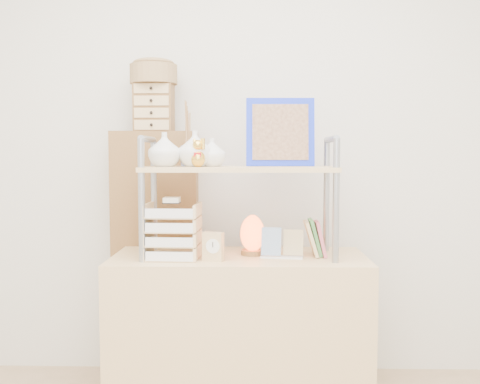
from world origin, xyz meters
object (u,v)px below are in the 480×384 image
object	(u,v)px
cabinet	(156,256)
letter_tray	(172,234)
salt_lamp	(252,235)
desk	(239,333)

from	to	relation	value
cabinet	letter_tray	xyz separation A→B (m)	(0.15, -0.44, 0.19)
letter_tray	salt_lamp	size ratio (longest dim) A/B	1.48
desk	cabinet	size ratio (longest dim) A/B	0.89
salt_lamp	cabinet	bearing A→B (deg)	146.55
cabinet	letter_tray	size ratio (longest dim) A/B	4.76
letter_tray	salt_lamp	world-z (taller)	letter_tray
desk	cabinet	distance (m)	0.66
cabinet	salt_lamp	xyz separation A→B (m)	(0.52, -0.34, 0.17)
salt_lamp	desk	bearing A→B (deg)	-157.97
cabinet	letter_tray	bearing A→B (deg)	-73.75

